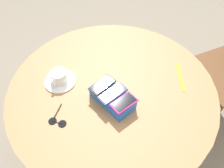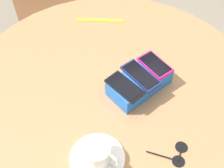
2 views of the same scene
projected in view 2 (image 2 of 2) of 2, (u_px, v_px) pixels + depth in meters
The scene contains 10 objects.
round_table at pixel (112, 105), 1.15m from camera, with size 1.05×1.05×0.73m.
phone_box at pixel (140, 82), 1.05m from camera, with size 0.23×0.15×0.06m.
phone_magenta at pixel (155, 65), 1.05m from camera, with size 0.08×0.13×0.01m.
phone_navy at pixel (140, 75), 1.02m from camera, with size 0.08×0.15×0.01m.
phone_black at pixel (125, 87), 0.99m from camera, with size 0.09×0.14×0.01m.
saucer at pixel (97, 158), 0.90m from camera, with size 0.16×0.16×0.01m, color white.
coffee_cup at pixel (98, 153), 0.87m from camera, with size 0.08×0.10×0.06m.
lanyard_strap at pixel (100, 20), 1.30m from camera, with size 0.20×0.02×0.00m, color yellow.
sunglasses at pixel (177, 154), 0.91m from camera, with size 0.12×0.09×0.01m.
chair_far_side at pixel (53, 1), 1.84m from camera, with size 0.50×0.50×0.84m.
Camera 2 is at (0.32, 0.59, 1.57)m, focal length 50.00 mm.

